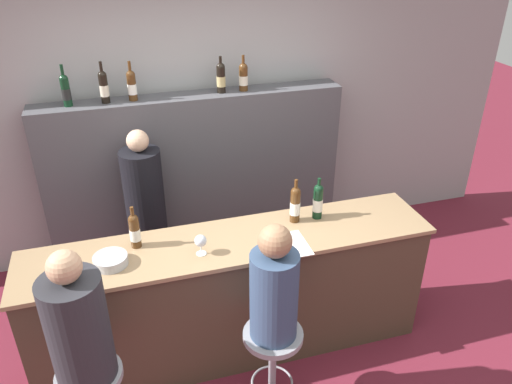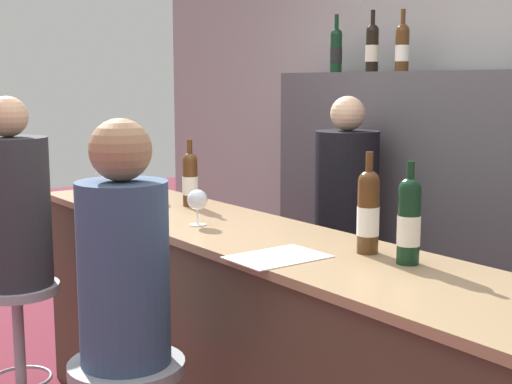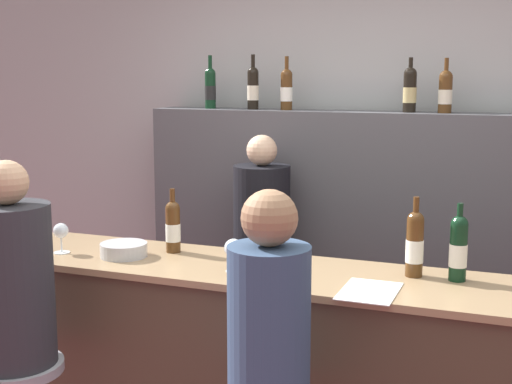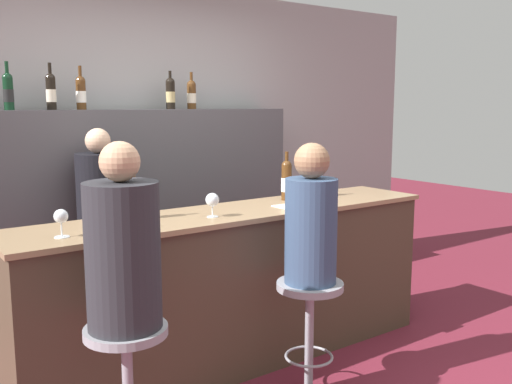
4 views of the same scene
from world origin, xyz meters
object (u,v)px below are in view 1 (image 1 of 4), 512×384
bar_stool_right (273,349)px  wine_bottle_counter_2 (318,201)px  wine_bottle_counter_1 (295,204)px  wine_bottle_backbar_3 (221,77)px  guest_seated_left (78,326)px  wine_bottle_counter_0 (135,230)px  wine_bottle_backbar_4 (243,77)px  wine_glass_1 (201,241)px  guest_seated_right (274,289)px  wine_glass_0 (56,265)px  metal_bowl (111,260)px  wine_bottle_backbar_2 (132,85)px  wine_bottle_backbar_0 (66,90)px  wine_bottle_backbar_1 (104,87)px  bartender (147,219)px

bar_stool_right → wine_bottle_counter_2: bearing=51.0°
wine_bottle_counter_1 → wine_bottle_backbar_3: 1.37m
wine_bottle_counter_1 → guest_seated_left: bearing=-155.0°
wine_bottle_counter_0 → wine_bottle_backbar_4: 1.72m
wine_glass_1 → guest_seated_right: bearing=-55.0°
wine_glass_0 → bar_stool_right: (1.21, -0.48, -0.57)m
wine_bottle_backbar_3 → wine_glass_0: (-1.35, -1.41, -0.64)m
wine_glass_1 → bar_stool_right: bearing=-55.0°
wine_bottle_counter_1 → metal_bowl: wine_bottle_counter_1 is taller
wine_bottle_backbar_2 → wine_bottle_counter_0: bearing=-96.7°
guest_seated_left → wine_bottle_backbar_0: bearing=90.0°
wine_bottle_backbar_1 → bartender: (0.19, -0.36, -1.05)m
wine_bottle_backbar_2 → bar_stool_right: bearing=-72.7°
metal_bowl → guest_seated_right: bearing=-30.4°
wine_bottle_backbar_3 → wine_bottle_backbar_0: bearing=180.0°
wine_bottle_counter_1 → wine_bottle_backbar_4: 1.34m
wine_bottle_backbar_1 → wine_bottle_backbar_3: (0.95, 0.00, -0.00)m
wine_bottle_counter_0 → bar_stool_right: wine_bottle_counter_0 is taller
wine_bottle_counter_0 → wine_bottle_backbar_2: wine_bottle_backbar_2 is taller
wine_bottle_counter_1 → guest_seated_left: size_ratio=0.40×
wine_bottle_backbar_0 → wine_glass_0: size_ratio=2.33×
wine_bottle_backbar_4 → guest_seated_left: 2.48m
wine_bottle_counter_1 → wine_bottle_counter_2: bearing=-0.0°
metal_bowl → bar_stool_right: metal_bowl is taller
wine_bottle_backbar_0 → bartender: 1.21m
wine_bottle_backbar_3 → bartender: (-0.76, -0.36, -1.05)m
wine_bottle_backbar_3 → metal_bowl: 1.86m
wine_bottle_backbar_3 → metal_bowl: wine_bottle_backbar_3 is taller
wine_bottle_backbar_2 → wine_bottle_backbar_3: bearing=-0.0°
wine_bottle_backbar_4 → wine_glass_1: bearing=-115.6°
wine_bottle_backbar_4 → wine_bottle_backbar_1: bearing=180.0°
wine_bottle_backbar_3 → metal_bowl: bearing=-127.5°
wine_bottle_backbar_1 → metal_bowl: (-0.10, -1.36, -0.71)m
wine_bottle_backbar_0 → wine_bottle_backbar_4: wine_bottle_backbar_0 is taller
wine_bottle_counter_0 → wine_bottle_backbar_4: size_ratio=0.99×
metal_bowl → wine_bottle_counter_2: bearing=6.2°
bar_stool_right → guest_seated_right: bearing=0.0°
wine_bottle_counter_0 → wine_bottle_backbar_4: bearing=48.4°
wine_bottle_counter_2 → wine_glass_0: (-1.76, -0.21, -0.04)m
wine_bottle_backbar_1 → bar_stool_right: 2.39m
wine_bottle_backbar_0 → wine_bottle_backbar_3: wine_bottle_backbar_0 is taller
metal_bowl → bar_stool_right: size_ratio=0.33×
wine_bottle_backbar_0 → wine_bottle_backbar_4: 1.43m
bartender → wine_bottle_backbar_1: bearing=118.4°
wine_bottle_counter_0 → wine_bottle_backbar_3: (0.88, 1.21, 0.61)m
wine_bottle_backbar_0 → wine_bottle_backbar_3: 1.24m
wine_bottle_backbar_3 → bartender: 1.34m
guest_seated_right → bar_stool_right: bearing=180.0°
metal_bowl → guest_seated_left: (-0.19, -0.53, -0.01)m
guest_seated_right → bartender: size_ratio=0.53×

